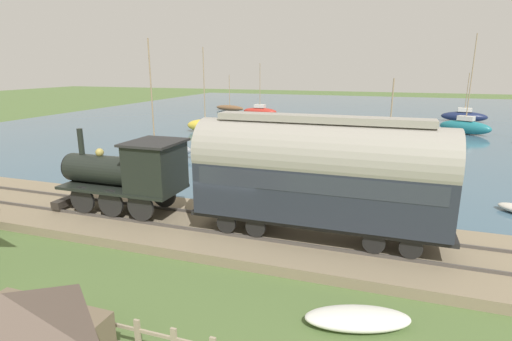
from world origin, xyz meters
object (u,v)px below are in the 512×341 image
sailboat_gray (155,149)px  beached_dinghy (358,318)px  sailboat_yellow (205,125)px  rowboat_far_out (245,166)px  passenger_coach (319,172)px  rowboat_off_pier (117,170)px  steam_locomotive (131,171)px  sailboat_navy (464,116)px  sailboat_blue (388,150)px  sailboat_brown (230,108)px  rowboat_mid_harbor (407,189)px  sailboat_teal (465,126)px  sailboat_red (260,111)px

sailboat_gray → beached_dinghy: sailboat_gray is taller
sailboat_yellow → rowboat_far_out: size_ratio=4.05×
passenger_coach → rowboat_far_out: (10.35, 6.66, -2.72)m
rowboat_off_pier → rowboat_far_out: bearing=-79.2°
sailboat_yellow → rowboat_far_out: sailboat_yellow is taller
passenger_coach → rowboat_off_pier: 15.74m
steam_locomotive → sailboat_navy: 45.61m
sailboat_blue → beached_dinghy: size_ratio=1.96×
sailboat_yellow → rowboat_off_pier: bearing=-176.2°
sailboat_navy → beached_dinghy: bearing=174.8°
passenger_coach → beached_dinghy: size_ratio=3.14×
passenger_coach → sailboat_brown: 48.80m
rowboat_far_out → rowboat_mid_harbor: size_ratio=0.69×
sailboat_gray → rowboat_far_out: bearing=-106.0°
sailboat_brown → sailboat_teal: (-12.85, -31.03, 0.33)m
steam_locomotive → sailboat_brown: sailboat_brown is taller
rowboat_far_out → sailboat_teal: bearing=-28.3°
sailboat_brown → sailboat_navy: bearing=-77.3°
sailboat_blue → sailboat_teal: size_ratio=0.60×
sailboat_teal → passenger_coach: bearing=-169.1°
sailboat_brown → beached_dinghy: bearing=-137.3°
steam_locomotive → passenger_coach: size_ratio=0.63×
rowboat_far_out → steam_locomotive: bearing=-177.9°
steam_locomotive → sailboat_blue: 19.18m
sailboat_navy → rowboat_off_pier: size_ratio=2.88×
steam_locomotive → sailboat_blue: bearing=-33.0°
steam_locomotive → rowboat_far_out: steam_locomotive is taller
sailboat_yellow → beached_dinghy: (-28.03, -17.91, -0.49)m
beached_dinghy → steam_locomotive: bearing=66.3°
sailboat_gray → rowboat_off_pier: (-4.91, -0.30, -0.40)m
sailboat_gray → sailboat_navy: (29.91, -25.28, 0.02)m
rowboat_far_out → rowboat_off_pier: rowboat_off_pier is taller
sailboat_red → sailboat_navy: 26.38m
sailboat_navy → rowboat_mid_harbor: 33.87m
steam_locomotive → rowboat_mid_harbor: steam_locomotive is taller
rowboat_mid_harbor → rowboat_off_pier: bearing=109.3°
sailboat_brown → sailboat_yellow: 20.85m
sailboat_navy → sailboat_teal: (-10.53, 1.43, 0.10)m
steam_locomotive → sailboat_red: sailboat_red is taller
sailboat_gray → beached_dinghy: (-15.91, -16.26, -0.44)m
rowboat_far_out → rowboat_mid_harbor: (-1.96, -10.16, -0.04)m
sailboat_brown → sailboat_blue: bearing=-122.5°
sailboat_teal → sailboat_navy: bearing=20.3°
sailboat_brown → rowboat_mid_harbor: size_ratio=1.77×
steam_locomotive → sailboat_navy: sailboat_navy is taller
sailboat_teal → sailboat_brown: bearing=95.5°
rowboat_mid_harbor → sailboat_gray: bearing=93.6°
passenger_coach → sailboat_teal: sailboat_teal is taller
passenger_coach → sailboat_navy: (41.42, -10.94, -2.27)m
passenger_coach → sailboat_teal: bearing=-17.1°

